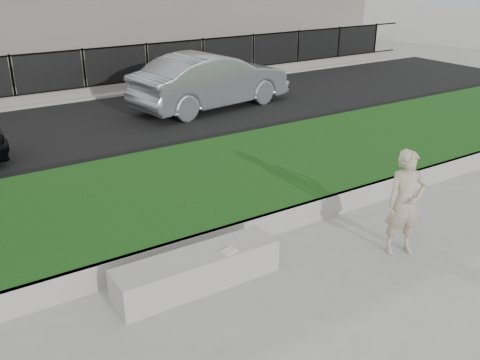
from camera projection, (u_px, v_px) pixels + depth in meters
ground at (251, 285)px, 7.46m from camera, size 90.00×90.00×0.00m
grass_bank at (159, 198)px, 9.71m from camera, size 34.00×4.00×0.40m
grass_kerb at (213, 242)px, 8.19m from camera, size 34.00×0.08×0.40m
street at (70, 132)px, 14.05m from camera, size 34.00×7.00×0.04m
far_pavement at (30, 97)px, 17.53m from camera, size 34.00×3.00×0.12m
iron_fence at (35, 88)px, 16.57m from camera, size 32.00×0.30×1.50m
stone_bench at (198, 270)px, 7.37m from camera, size 2.36×0.59×0.48m
man at (405, 203)px, 8.01m from camera, size 0.71×0.59×1.66m
book at (229, 251)px, 7.34m from camera, size 0.24×0.20×0.02m
car_silver at (211, 80)px, 16.03m from camera, size 5.20×2.48×1.64m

